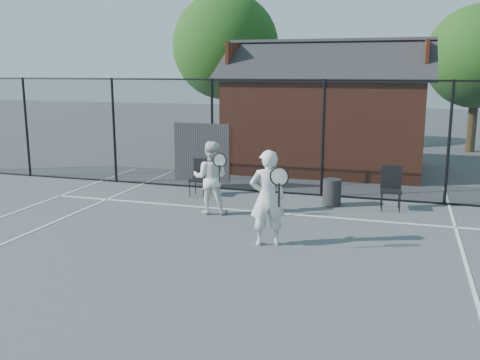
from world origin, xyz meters
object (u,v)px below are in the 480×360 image
(chair_left, at_px, (199,178))
(chair_right, at_px, (391,189))
(player_front, at_px, (267,198))
(waste_bin, at_px, (332,192))
(clubhouse, at_px, (326,120))
(player_back, at_px, (211,178))

(chair_left, xyz_separation_m, chair_right, (4.80, 0.00, 0.04))
(player_front, relative_size, waste_bin, 2.77)
(chair_left, relative_size, waste_bin, 1.43)
(clubhouse, bearing_deg, waste_bin, -79.71)
(chair_right, bearing_deg, player_back, -162.93)
(player_front, distance_m, chair_left, 4.29)
(clubhouse, relative_size, waste_bin, 10.02)
(chair_left, distance_m, chair_right, 4.80)
(player_back, distance_m, chair_left, 1.81)
(clubhouse, height_order, player_front, clubhouse)
(clubhouse, distance_m, waste_bin, 5.14)
(chair_right, bearing_deg, chair_left, 175.68)
(player_front, bearing_deg, chair_left, 128.86)
(player_front, xyz_separation_m, waste_bin, (0.75, 3.32, -0.58))
(player_back, bearing_deg, player_front, -45.16)
(player_front, xyz_separation_m, chair_right, (2.12, 3.32, -0.40))
(chair_left, xyz_separation_m, waste_bin, (3.43, 0.00, -0.14))
(player_back, bearing_deg, chair_right, 21.39)
(player_back, bearing_deg, chair_left, 120.31)
(clubhouse, xyz_separation_m, player_back, (-1.65, -6.43, -0.78))
(clubhouse, height_order, player_back, clubhouse)
(player_front, height_order, chair_right, player_front)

